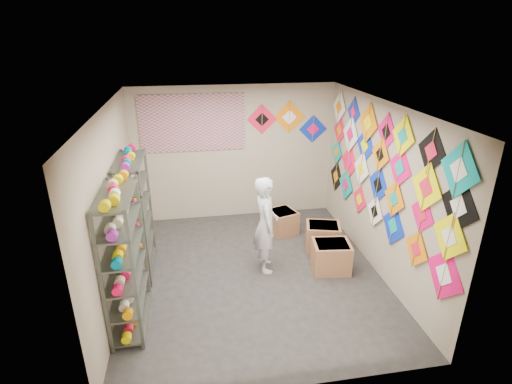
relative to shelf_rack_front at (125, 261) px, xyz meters
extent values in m
plane|color=#292724|center=(1.78, 0.85, -0.95)|extent=(4.50, 4.50, 0.00)
plane|color=tan|center=(1.78, 3.10, 0.40)|extent=(4.00, 0.00, 4.00)
plane|color=tan|center=(1.78, -1.40, 0.40)|extent=(4.00, 0.00, 4.00)
plane|color=tan|center=(-0.22, 0.85, 0.40)|extent=(0.00, 4.50, 4.50)
plane|color=tan|center=(3.78, 0.85, 0.40)|extent=(0.00, 4.50, 4.50)
plane|color=slate|center=(1.78, 0.85, 1.75)|extent=(4.50, 4.50, 0.00)
cube|color=#4C5147|center=(0.00, 0.00, 0.00)|extent=(0.40, 1.10, 1.90)
cube|color=#4C5147|center=(0.00, 1.30, 0.00)|extent=(0.40, 1.10, 1.90)
cylinder|color=#F80C47|center=(0.00, -0.48, 0.09)|extent=(0.12, 0.10, 0.12)
cylinder|color=#FF9200|center=(0.00, -0.29, 0.09)|extent=(0.12, 0.10, 0.12)
cylinder|color=#EED700|center=(0.00, -0.10, 0.09)|extent=(0.12, 0.10, 0.12)
cylinder|color=white|center=(0.00, 0.10, 0.09)|extent=(0.12, 0.10, 0.12)
cylinder|color=red|center=(0.00, 0.29, 0.09)|extent=(0.12, 0.10, 0.12)
cylinder|color=purple|center=(0.00, 0.48, 0.09)|extent=(0.12, 0.10, 0.12)
cylinder|color=beige|center=(0.00, 0.82, 0.09)|extent=(0.12, 0.10, 0.12)
cylinder|color=#006C82|center=(0.00, 1.01, 0.09)|extent=(0.12, 0.10, 0.12)
cylinder|color=#F80C47|center=(0.00, 1.20, 0.09)|extent=(0.12, 0.10, 0.12)
cylinder|color=#FF9200|center=(0.00, 1.40, 0.09)|extent=(0.12, 0.10, 0.12)
cylinder|color=#EED700|center=(0.00, 1.59, 0.09)|extent=(0.12, 0.10, 0.12)
cylinder|color=white|center=(0.00, 1.78, 0.09)|extent=(0.12, 0.10, 0.12)
cube|color=#EF0963|center=(3.77, -1.00, 0.04)|extent=(0.04, 0.71, 0.71)
cube|color=orange|center=(3.75, -0.40, 0.04)|extent=(0.03, 0.53, 0.53)
cube|color=#0B2CB8|center=(3.77, 0.25, 0.05)|extent=(0.04, 0.63, 0.63)
cube|color=white|center=(3.75, 0.82, 0.02)|extent=(0.03, 0.53, 0.53)
cube|color=#F7173C|center=(3.77, 1.45, -0.04)|extent=(0.03, 0.53, 0.53)
cube|color=#069E9D|center=(3.75, 2.07, 0.00)|extent=(0.01, 0.63, 0.63)
cube|color=black|center=(3.77, 2.61, -0.03)|extent=(0.04, 0.63, 0.62)
cube|color=#FFFA01|center=(3.75, -0.98, 0.53)|extent=(0.03, 0.63, 0.63)
cube|color=#EF0963|center=(3.77, -0.38, 0.53)|extent=(0.01, 0.52, 0.52)
cube|color=orange|center=(3.75, 0.31, 0.46)|extent=(0.02, 0.57, 0.57)
cube|color=#0B2CB8|center=(3.77, 0.86, 0.46)|extent=(0.03, 0.63, 0.63)
cube|color=white|center=(3.75, 1.47, 0.52)|extent=(0.03, 0.58, 0.58)
cube|color=#F7173C|center=(3.77, 2.05, 0.46)|extent=(0.04, 0.69, 0.69)
cube|color=#069E9D|center=(3.75, 2.65, 0.46)|extent=(0.02, 0.51, 0.51)
cube|color=black|center=(3.77, -1.00, 0.92)|extent=(0.04, 0.65, 0.65)
cube|color=#FFFA01|center=(3.75, -0.39, 0.91)|extent=(0.02, 0.66, 0.66)
cube|color=#EF0963|center=(3.77, 0.30, 0.93)|extent=(0.04, 0.60, 0.60)
cube|color=orange|center=(3.75, 0.87, 0.95)|extent=(0.03, 0.55, 0.55)
cube|color=#0B2CB8|center=(3.77, 1.47, 0.93)|extent=(0.01, 0.64, 0.64)
cube|color=white|center=(3.75, 2.06, 0.97)|extent=(0.02, 0.66, 0.66)
cube|color=#F7173C|center=(3.77, 2.63, 0.90)|extent=(0.03, 0.59, 0.59)
cube|color=#069E9D|center=(3.75, -0.91, 1.31)|extent=(0.02, 0.68, 0.68)
cube|color=black|center=(3.77, -0.35, 1.36)|extent=(0.04, 0.59, 0.59)
cube|color=#FFFA01|center=(3.75, 0.31, 1.38)|extent=(0.02, 0.59, 0.59)
cube|color=#EF0963|center=(3.77, 0.80, 1.32)|extent=(0.01, 0.58, 0.58)
cube|color=orange|center=(3.75, 1.40, 1.32)|extent=(0.04, 0.66, 0.66)
cube|color=#0B2CB8|center=(3.77, 2.05, 1.37)|extent=(0.01, 0.54, 0.54)
cube|color=white|center=(3.75, 2.70, 1.34)|extent=(0.04, 0.64, 0.64)
cube|color=#F7173C|center=(2.33, 3.09, 1.07)|extent=(0.60, 0.02, 0.60)
cube|color=orange|center=(2.88, 3.09, 1.09)|extent=(0.65, 0.02, 0.65)
cube|color=#0B2CB8|center=(3.38, 3.09, 0.84)|extent=(0.58, 0.02, 0.58)
cube|color=#5B4392|center=(0.98, 3.08, 1.05)|extent=(2.00, 0.01, 1.10)
imported|color=silver|center=(2.01, 0.98, -0.15)|extent=(0.60, 0.41, 1.60)
cube|color=#9C6844|center=(3.05, 0.76, -0.70)|extent=(0.65, 0.56, 0.49)
cube|color=#9C6844|center=(3.13, 1.42, -0.71)|extent=(0.69, 0.61, 0.48)
cube|color=#9C6844|center=(2.57, 2.17, -0.73)|extent=(0.60, 0.63, 0.45)
camera|label=1|loc=(0.91, -4.54, 2.72)|focal=28.00mm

